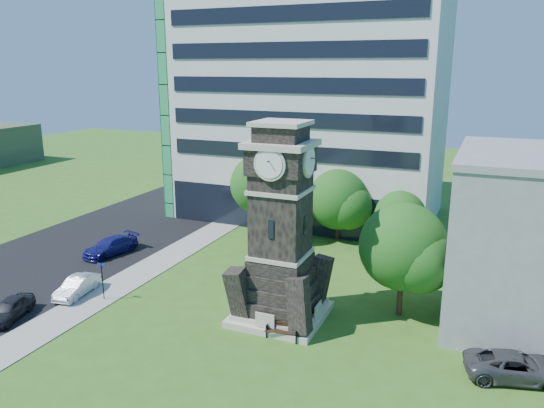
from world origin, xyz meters
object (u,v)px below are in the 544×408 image
at_px(car_street_mid, 77,286).
at_px(park_bench, 282,330).
at_px(car_east_lot, 516,367).
at_px(clock_tower, 281,237).
at_px(street_sign, 102,276).
at_px(car_street_north, 111,246).
at_px(car_street_south, 9,309).

distance_m(car_street_mid, park_bench, 15.19).
relative_size(car_street_mid, car_east_lot, 0.78).
bearing_deg(car_street_mid, car_east_lot, -6.76).
bearing_deg(clock_tower, park_bench, -65.80).
xyz_separation_m(park_bench, street_sign, (-13.00, 0.20, 1.16)).
distance_m(car_east_lot, street_sign, 25.30).
xyz_separation_m(car_street_mid, car_street_north, (-3.26, 7.47, 0.07)).
height_order(car_street_south, car_street_north, car_street_north).
bearing_deg(clock_tower, car_street_south, -156.42).
relative_size(clock_tower, car_east_lot, 2.47).
bearing_deg(street_sign, clock_tower, 11.74).
bearing_deg(clock_tower, car_east_lot, -7.28).
relative_size(car_street_north, street_sign, 1.81).
bearing_deg(clock_tower, car_street_mid, -170.45).
bearing_deg(car_street_north, park_bench, -9.09).
xyz_separation_m(clock_tower, car_street_north, (-17.33, 5.10, -4.57)).
distance_m(clock_tower, car_street_south, 17.47).
relative_size(car_street_north, car_east_lot, 0.99).
bearing_deg(street_sign, car_street_north, 127.29).
relative_size(car_street_south, car_street_north, 0.79).
bearing_deg(park_bench, clock_tower, 105.02).
relative_size(clock_tower, car_street_north, 2.50).
bearing_deg(car_street_north, clock_tower, -3.15).
bearing_deg(car_east_lot, car_street_north, 63.08).
height_order(car_east_lot, street_sign, street_sign).
relative_size(car_street_mid, car_street_north, 0.79).
bearing_deg(park_bench, car_street_mid, 170.39).
height_order(car_street_mid, car_street_north, car_street_north).
relative_size(clock_tower, car_street_south, 3.19).
xyz_separation_m(car_street_south, car_street_mid, (1.37, 4.37, -0.02)).
bearing_deg(car_east_lot, car_street_south, 85.46).
bearing_deg(car_street_south, clock_tower, 8.20).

